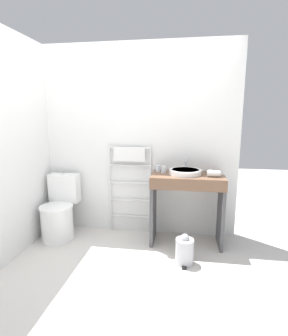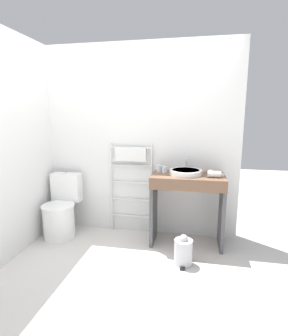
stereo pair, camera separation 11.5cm
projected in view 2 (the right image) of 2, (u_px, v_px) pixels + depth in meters
ground_plane at (107, 288)px, 2.41m from camera, size 12.00×12.00×0.00m
wall_back at (137, 141)px, 3.45m from camera, size 2.63×0.12×2.46m
wall_side at (18, 145)px, 3.02m from camera, size 0.12×1.89×2.46m
toilet at (61, 212)px, 3.42m from camera, size 0.41×0.54×0.81m
towel_radiator at (131, 170)px, 3.43m from camera, size 0.57×0.06×1.20m
vanity_counter at (187, 199)px, 3.14m from camera, size 0.86×0.47×0.87m
sink_basin at (186, 172)px, 3.11m from camera, size 0.39×0.39×0.06m
faucet at (186, 164)px, 3.27m from camera, size 0.02×0.10×0.15m
cup_near_wall at (159, 168)px, 3.28m from camera, size 0.06×0.06×0.08m
cup_near_edge at (164, 170)px, 3.21m from camera, size 0.06×0.06×0.08m
hair_dryer at (215, 174)px, 2.98m from camera, size 0.19×0.17×0.08m
trash_bin at (183, 251)px, 2.77m from camera, size 0.20×0.23×0.34m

